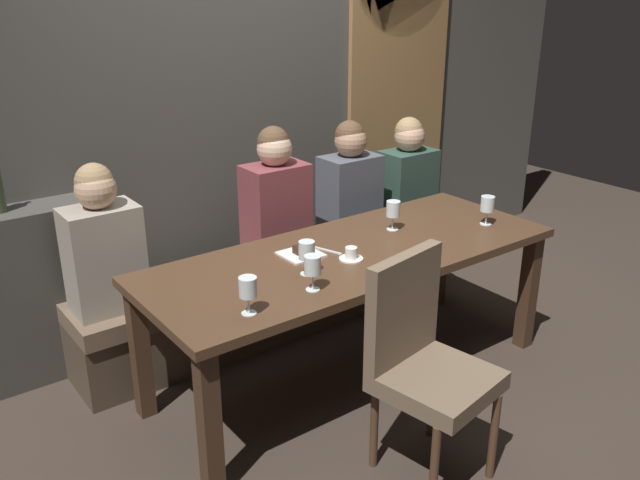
% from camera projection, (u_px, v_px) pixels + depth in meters
% --- Properties ---
extents(ground, '(9.00, 9.00, 0.00)m').
position_uv_depth(ground, '(350.00, 376.00, 3.67)').
color(ground, '#382D26').
extents(back_wall_tiled, '(6.00, 0.12, 3.00)m').
position_uv_depth(back_wall_tiled, '(226.00, 73.00, 4.04)').
color(back_wall_tiled, '#4C4944').
rests_on(back_wall_tiled, ground).
extents(arched_door, '(0.90, 0.05, 2.55)m').
position_uv_depth(arched_door, '(398.00, 78.00, 4.79)').
color(arched_door, olive).
rests_on(arched_door, ground).
extents(dining_table, '(2.20, 0.84, 0.74)m').
position_uv_depth(dining_table, '(352.00, 267.00, 3.44)').
color(dining_table, '#412B1C').
rests_on(dining_table, ground).
extents(banquette_bench, '(2.50, 0.44, 0.45)m').
position_uv_depth(banquette_bench, '(279.00, 293.00, 4.11)').
color(banquette_bench, '#4A3C2E').
rests_on(banquette_bench, ground).
extents(chair_near_side, '(0.51, 0.51, 0.98)m').
position_uv_depth(chair_near_side, '(423.00, 354.00, 2.82)').
color(chair_near_side, '#4C3321').
rests_on(chair_near_side, ground).
extents(diner_redhead, '(0.36, 0.24, 0.76)m').
position_uv_depth(diner_redhead, '(102.00, 243.00, 3.32)').
color(diner_redhead, '#9E9384').
rests_on(diner_redhead, banquette_bench).
extents(diner_bearded, '(0.36, 0.24, 0.82)m').
position_uv_depth(diner_bearded, '(276.00, 200.00, 3.86)').
color(diner_bearded, brown).
rests_on(diner_bearded, banquette_bench).
extents(diner_far_end, '(0.36, 0.24, 0.78)m').
position_uv_depth(diner_far_end, '(350.00, 186.00, 4.20)').
color(diner_far_end, '#4C515B').
rests_on(diner_far_end, banquette_bench).
extents(diner_near_end, '(0.36, 0.24, 0.74)m').
position_uv_depth(diner_near_end, '(408.00, 176.00, 4.47)').
color(diner_near_end, '#2D473D').
rests_on(diner_near_end, banquette_bench).
extents(wine_glass_end_right, '(0.08, 0.08, 0.16)m').
position_uv_depth(wine_glass_end_right, '(393.00, 210.00, 3.65)').
color(wine_glass_end_right, silver).
rests_on(wine_glass_end_right, dining_table).
extents(wine_glass_far_left, '(0.08, 0.08, 0.16)m').
position_uv_depth(wine_glass_far_left, '(313.00, 266.00, 2.94)').
color(wine_glass_far_left, silver).
rests_on(wine_glass_far_left, dining_table).
extents(wine_glass_center_back, '(0.08, 0.08, 0.16)m').
position_uv_depth(wine_glass_center_back, '(487.00, 205.00, 3.73)').
color(wine_glass_center_back, silver).
rests_on(wine_glass_center_back, dining_table).
extents(wine_glass_center_front, '(0.08, 0.08, 0.16)m').
position_uv_depth(wine_glass_center_front, '(307.00, 251.00, 3.10)').
color(wine_glass_center_front, silver).
rests_on(wine_glass_center_front, dining_table).
extents(wine_glass_near_left, '(0.08, 0.08, 0.16)m').
position_uv_depth(wine_glass_near_left, '(248.00, 288.00, 2.72)').
color(wine_glass_near_left, silver).
rests_on(wine_glass_near_left, dining_table).
extents(espresso_cup, '(0.12, 0.12, 0.06)m').
position_uv_depth(espresso_cup, '(351.00, 255.00, 3.29)').
color(espresso_cup, white).
rests_on(espresso_cup, dining_table).
extents(dessert_plate, '(0.19, 0.19, 0.05)m').
position_uv_depth(dessert_plate, '(301.00, 253.00, 3.35)').
color(dessert_plate, white).
rests_on(dessert_plate, dining_table).
extents(fork_on_table, '(0.07, 0.17, 0.01)m').
position_uv_depth(fork_on_table, '(327.00, 251.00, 3.40)').
color(fork_on_table, silver).
rests_on(fork_on_table, dining_table).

